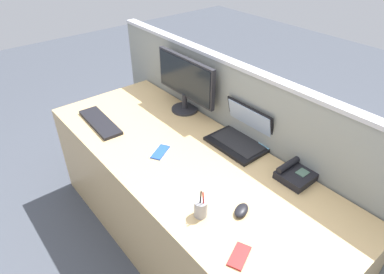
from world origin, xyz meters
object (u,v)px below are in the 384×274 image
object	(u,v)px
pen_cup	(201,208)
cell_phone_blue_case	(160,152)
keyboard_main	(100,122)
cell_phone_red_case	(239,256)
desktop_monitor	(185,81)
desk_phone	(295,174)
laptop	(243,135)
computer_mouse_right_hand	(241,210)

from	to	relation	value
pen_cup	cell_phone_blue_case	bearing A→B (deg)	165.51
keyboard_main	cell_phone_blue_case	size ratio (longest dim) A/B	3.00
keyboard_main	cell_phone_red_case	bearing A→B (deg)	1.29
desktop_monitor	desk_phone	world-z (taller)	desktop_monitor
laptop	computer_mouse_right_hand	bearing A→B (deg)	-46.74
pen_cup	cell_phone_red_case	xyz separation A→B (m)	(0.28, -0.03, -0.04)
computer_mouse_right_hand	pen_cup	distance (m)	0.20
computer_mouse_right_hand	cell_phone_blue_case	bearing A→B (deg)	161.35
computer_mouse_right_hand	pen_cup	bearing A→B (deg)	-145.67
desktop_monitor	computer_mouse_right_hand	size ratio (longest dim) A/B	5.75
keyboard_main	computer_mouse_right_hand	distance (m)	1.20
desk_phone	cell_phone_red_case	distance (m)	0.62
desktop_monitor	laptop	bearing A→B (deg)	1.40
cell_phone_red_case	laptop	bearing A→B (deg)	109.72
cell_phone_blue_case	desk_phone	bearing A→B (deg)	3.91
desktop_monitor	desk_phone	distance (m)	1.00
keyboard_main	cell_phone_blue_case	distance (m)	0.55
desktop_monitor	cell_phone_blue_case	xyz separation A→B (m)	(0.32, -0.45, -0.23)
desktop_monitor	cell_phone_red_case	xyz separation A→B (m)	(1.13, -0.61, -0.23)
keyboard_main	pen_cup	distance (m)	1.07
laptop	cell_phone_blue_case	size ratio (longest dim) A/B	2.45
computer_mouse_right_hand	pen_cup	size ratio (longest dim) A/B	0.61
cell_phone_blue_case	cell_phone_red_case	bearing A→B (deg)	-40.78
cell_phone_blue_case	cell_phone_red_case	xyz separation A→B (m)	(0.82, -0.16, 0.00)
desktop_monitor	cell_phone_red_case	world-z (taller)	desktop_monitor
computer_mouse_right_hand	pen_cup	xyz separation A→B (m)	(-0.11, -0.16, 0.03)
desktop_monitor	keyboard_main	world-z (taller)	desktop_monitor
computer_mouse_right_hand	cell_phone_blue_case	world-z (taller)	computer_mouse_right_hand
laptop	desk_phone	xyz separation A→B (m)	(0.42, -0.03, -0.03)
desktop_monitor	cell_phone_red_case	bearing A→B (deg)	-28.29
desktop_monitor	keyboard_main	xyz separation A→B (m)	(-0.22, -0.58, -0.22)
laptop	keyboard_main	bearing A→B (deg)	-142.77
pen_cup	laptop	bearing A→B (deg)	116.33
pen_cup	cell_phone_blue_case	distance (m)	0.56
keyboard_main	computer_mouse_right_hand	world-z (taller)	computer_mouse_right_hand
desk_phone	cell_phone_blue_case	bearing A→B (deg)	-146.64
computer_mouse_right_hand	cell_phone_blue_case	size ratio (longest dim) A/B	0.69
desktop_monitor	laptop	world-z (taller)	desktop_monitor
desktop_monitor	laptop	xyz separation A→B (m)	(0.56, 0.01, -0.17)
desktop_monitor	pen_cup	distance (m)	1.05
keyboard_main	desk_phone	bearing A→B (deg)	27.99
desktop_monitor	cell_phone_blue_case	world-z (taller)	desktop_monitor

